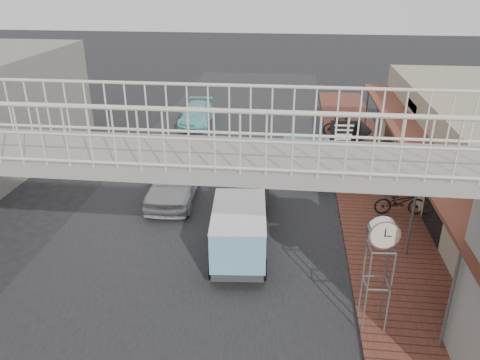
% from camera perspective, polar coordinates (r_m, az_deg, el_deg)
% --- Properties ---
extents(ground, '(120.00, 120.00, 0.00)m').
position_cam_1_polar(ground, '(15.21, -6.19, -9.71)').
color(ground, black).
rests_on(ground, ground).
extents(road_strip, '(10.00, 60.00, 0.01)m').
position_cam_1_polar(road_strip, '(15.21, -6.19, -9.70)').
color(road_strip, black).
rests_on(road_strip, ground).
extents(sidewalk, '(3.00, 40.00, 0.10)m').
position_cam_1_polar(sidewalk, '(17.78, 17.01, -5.17)').
color(sidewalk, brown).
rests_on(sidewalk, ground).
extents(footbridge, '(16.40, 2.40, 6.34)m').
position_cam_1_polar(footbridge, '(10.27, -11.69, -7.22)').
color(footbridge, gray).
rests_on(footbridge, ground).
extents(white_hatchback, '(1.95, 4.50, 1.51)m').
position_cam_1_polar(white_hatchback, '(18.91, -7.99, -0.09)').
color(white_hatchback, silver).
rests_on(white_hatchback, ground).
extents(dark_sedan, '(1.68, 4.34, 1.41)m').
position_cam_1_polar(dark_sedan, '(17.46, 1.08, -2.15)').
color(dark_sedan, black).
rests_on(dark_sedan, ground).
extents(angkot_curb, '(2.84, 5.36, 1.43)m').
position_cam_1_polar(angkot_curb, '(22.06, 8.49, 3.37)').
color(angkot_curb, '#7BD0D6').
rests_on(angkot_curb, ground).
extents(angkot_far, '(1.89, 4.29, 1.22)m').
position_cam_1_polar(angkot_far, '(28.36, -5.34, 8.00)').
color(angkot_far, '#76CCCC').
rests_on(angkot_far, ground).
extents(angkot_van, '(1.97, 3.81, 1.80)m').
position_cam_1_polar(angkot_van, '(14.73, -0.11, -5.53)').
color(angkot_van, black).
rests_on(angkot_van, ground).
extents(motorcycle_near, '(1.95, 0.84, 1.00)m').
position_cam_1_polar(motorcycle_near, '(18.37, 18.93, -2.53)').
color(motorcycle_near, black).
rests_on(motorcycle_near, sidewalk).
extents(motorcycle_far, '(1.98, 1.10, 1.14)m').
position_cam_1_polar(motorcycle_far, '(26.50, 12.03, 6.56)').
color(motorcycle_far, black).
rests_on(motorcycle_far, sidewalk).
extents(street_clock, '(0.77, 0.63, 3.09)m').
position_cam_1_polar(street_clock, '(11.63, 16.99, -6.81)').
color(street_clock, '#59595B').
rests_on(street_clock, sidewalk).
extents(arrow_sign, '(1.73, 1.10, 2.96)m').
position_cam_1_polar(arrow_sign, '(19.60, 14.76, 5.66)').
color(arrow_sign, '#59595B').
rests_on(arrow_sign, sidewalk).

